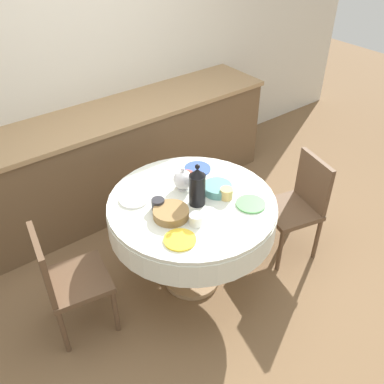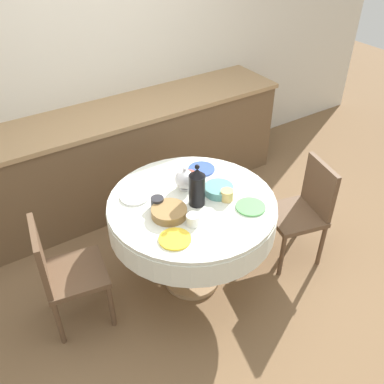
{
  "view_description": "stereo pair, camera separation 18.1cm",
  "coord_description": "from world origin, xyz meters",
  "px_view_note": "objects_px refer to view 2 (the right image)",
  "views": [
    {
      "loc": [
        -1.41,
        -1.84,
        2.56
      ],
      "look_at": [
        0.0,
        0.0,
        0.85
      ],
      "focal_mm": 40.0,
      "sensor_mm": 36.0,
      "label": 1
    },
    {
      "loc": [
        -1.26,
        -1.94,
        2.56
      ],
      "look_at": [
        0.0,
        0.0,
        0.85
      ],
      "focal_mm": 40.0,
      "sensor_mm": 36.0,
      "label": 2
    }
  ],
  "objects_px": {
    "chair_right": "(63,270)",
    "coffee_carafe": "(197,187)",
    "teapot": "(185,179)",
    "chair_left": "(304,208)"
  },
  "relations": [
    {
      "from": "chair_right",
      "to": "chair_left",
      "type": "bearing_deg",
      "value": 87.98
    },
    {
      "from": "coffee_carafe",
      "to": "teapot",
      "type": "xyz_separation_m",
      "value": [
        0.02,
        0.19,
        -0.06
      ]
    },
    {
      "from": "chair_right",
      "to": "teapot",
      "type": "height_order",
      "value": "teapot"
    },
    {
      "from": "chair_right",
      "to": "teapot",
      "type": "distance_m",
      "value": 1.02
    },
    {
      "from": "chair_right",
      "to": "teapot",
      "type": "bearing_deg",
      "value": 99.51
    },
    {
      "from": "chair_left",
      "to": "teapot",
      "type": "relative_size",
      "value": 4.51
    },
    {
      "from": "coffee_carafe",
      "to": "chair_right",
      "type": "bearing_deg",
      "value": 167.97
    },
    {
      "from": "chair_right",
      "to": "coffee_carafe",
      "type": "distance_m",
      "value": 1.04
    },
    {
      "from": "coffee_carafe",
      "to": "teapot",
      "type": "distance_m",
      "value": 0.2
    },
    {
      "from": "chair_left",
      "to": "chair_right",
      "type": "bearing_deg",
      "value": 92.02
    }
  ]
}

